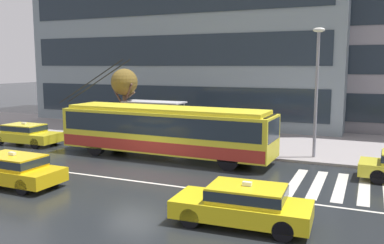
# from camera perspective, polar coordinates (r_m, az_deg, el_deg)

# --- Properties ---
(ground_plane) EXTENTS (160.00, 160.00, 0.00)m
(ground_plane) POSITION_cam_1_polar(r_m,az_deg,el_deg) (19.38, -8.19, -6.92)
(ground_plane) COLOR black
(sidewalk_slab) EXTENTS (80.00, 10.00, 0.14)m
(sidewalk_slab) POSITION_cam_1_polar(r_m,az_deg,el_deg) (28.07, 2.48, -2.07)
(sidewalk_slab) COLOR gray
(sidewalk_slab) RESTS_ON ground_plane
(crosswalk_stripe_edge_near) EXTENTS (0.44, 4.40, 0.01)m
(crosswalk_stripe_edge_near) POSITION_cam_1_polar(r_m,az_deg,el_deg) (18.24, 14.18, -8.01)
(crosswalk_stripe_edge_near) COLOR beige
(crosswalk_stripe_edge_near) RESTS_ON ground_plane
(crosswalk_stripe_inner_a) EXTENTS (0.44, 4.40, 0.01)m
(crosswalk_stripe_inner_a) POSITION_cam_1_polar(r_m,az_deg,el_deg) (18.13, 17.01, -8.22)
(crosswalk_stripe_inner_a) COLOR beige
(crosswalk_stripe_inner_a) RESTS_ON ground_plane
(crosswalk_stripe_center) EXTENTS (0.44, 4.40, 0.01)m
(crosswalk_stripe_center) POSITION_cam_1_polar(r_m,az_deg,el_deg) (18.06, 19.88, -8.41)
(crosswalk_stripe_center) COLOR beige
(crosswalk_stripe_center) RESTS_ON ground_plane
(crosswalk_stripe_inner_b) EXTENTS (0.44, 4.40, 0.01)m
(crosswalk_stripe_inner_b) POSITION_cam_1_polar(r_m,az_deg,el_deg) (18.04, 22.76, -8.58)
(crosswalk_stripe_inner_b) COLOR beige
(crosswalk_stripe_inner_b) RESTS_ON ground_plane
(lane_centre_line) EXTENTS (72.00, 0.14, 0.01)m
(lane_centre_line) POSITION_cam_1_polar(r_m,az_deg,el_deg) (18.40, -10.17, -7.76)
(lane_centre_line) COLOR silver
(lane_centre_line) RESTS_ON ground_plane
(trolleybus) EXTENTS (12.76, 2.81, 5.26)m
(trolleybus) POSITION_cam_1_polar(r_m,az_deg,el_deg) (21.88, -3.72, -1.10)
(trolleybus) COLOR yellow
(trolleybus) RESTS_ON ground_plane
(taxi_oncoming_near) EXTENTS (4.68, 1.87, 1.39)m
(taxi_oncoming_near) POSITION_cam_1_polar(r_m,az_deg,el_deg) (18.65, -23.79, -5.88)
(taxi_oncoming_near) COLOR yellow
(taxi_oncoming_near) RESTS_ON ground_plane
(taxi_queued_behind_bus) EXTENTS (4.38, 1.84, 1.39)m
(taxi_queued_behind_bus) POSITION_cam_1_polar(r_m,az_deg,el_deg) (27.72, -22.05, -1.45)
(taxi_queued_behind_bus) COLOR yellow
(taxi_queued_behind_bus) RESTS_ON ground_plane
(taxi_oncoming_far) EXTENTS (4.32, 1.98, 1.39)m
(taxi_oncoming_far) POSITION_cam_1_polar(r_m,az_deg,el_deg) (13.04, 7.15, -11.10)
(taxi_oncoming_far) COLOR yellow
(taxi_oncoming_far) RESTS_ON ground_plane
(bus_shelter) EXTENTS (3.93, 1.60, 2.51)m
(bus_shelter) POSITION_cam_1_polar(r_m,az_deg,el_deg) (26.41, -5.06, 1.51)
(bus_shelter) COLOR gray
(bus_shelter) RESTS_ON sidewalk_slab
(pedestrian_at_shelter) EXTENTS (1.47, 1.47, 1.92)m
(pedestrian_at_shelter) POSITION_cam_1_polar(r_m,az_deg,el_deg) (23.69, 5.23, 0.06)
(pedestrian_at_shelter) COLOR #2C3652
(pedestrian_at_shelter) RESTS_ON sidewalk_slab
(pedestrian_approaching_curb) EXTENTS (1.46, 1.46, 1.92)m
(pedestrian_approaching_curb) POSITION_cam_1_polar(r_m,az_deg,el_deg) (26.29, -9.60, 0.76)
(pedestrian_approaching_curb) COLOR #26304E
(pedestrian_approaching_curb) RESTS_ON sidewalk_slab
(street_lamp) EXTENTS (0.60, 0.32, 6.66)m
(street_lamp) POSITION_cam_1_polar(r_m,az_deg,el_deg) (22.08, 16.91, 5.36)
(street_lamp) COLOR gray
(street_lamp) RESTS_ON sidewalk_slab
(street_tree_bare) EXTENTS (1.84, 1.71, 4.57)m
(street_tree_bare) POSITION_cam_1_polar(r_m,az_deg,el_deg) (26.82, -9.36, 5.27)
(street_tree_bare) COLOR brown
(street_tree_bare) RESTS_ON sidewalk_slab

